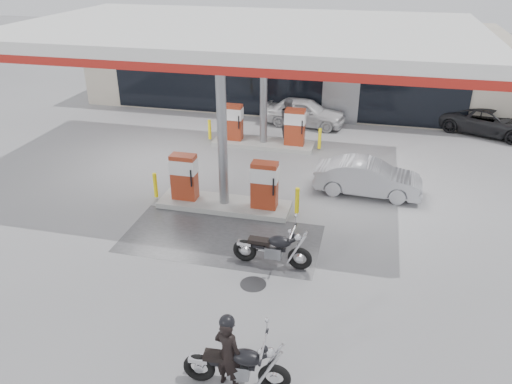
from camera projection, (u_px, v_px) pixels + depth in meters
ground at (206, 236)px, 15.35m from camera, size 90.00×90.00×0.00m
wet_patch at (221, 238)px, 15.24m from camera, size 6.00×3.00×0.00m
drain_cover at (253, 284)px, 13.18m from camera, size 0.70×0.70×0.01m
store_building at (295, 63)px, 28.33m from camera, size 22.00×8.22×4.00m
canopy at (245, 34)px, 17.36m from camera, size 16.00×10.02×5.51m
pump_island_near at (224, 188)px, 16.77m from camera, size 5.14×1.30×1.78m
pump_island_far at (263, 130)px, 22.00m from camera, size 5.14×1.30×1.78m
main_motorcycle at (238, 366)px, 9.95m from camera, size 2.22×0.85×1.14m
biker_main at (228, 353)px, 9.83m from camera, size 0.69×0.56×1.66m
parked_motorcycle at (273, 249)px, 13.76m from camera, size 2.26×0.87×1.16m
sedan_white at (304, 112)px, 24.51m from camera, size 4.16×2.05×1.36m
attendant at (288, 119)px, 22.56m from camera, size 0.94×1.09×1.94m
hatchback_silver at (368, 178)px, 17.74m from camera, size 3.83×1.49×1.24m
parked_car_left at (148, 90)px, 28.62m from camera, size 4.20×2.54×1.14m
parked_car_right at (489, 121)px, 23.43m from camera, size 4.82×3.49×1.22m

